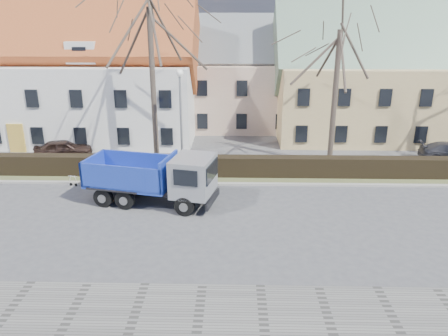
{
  "coord_description": "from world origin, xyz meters",
  "views": [
    {
      "loc": [
        3.4,
        -20.33,
        9.89
      ],
      "look_at": [
        2.82,
        3.15,
        1.6
      ],
      "focal_mm": 35.0,
      "sensor_mm": 36.0,
      "label": 1
    }
  ],
  "objects_px": {
    "cart_frame": "(70,180)",
    "dump_truck": "(147,178)",
    "streetlight": "(181,121)",
    "parked_car_a": "(63,149)"
  },
  "relations": [
    {
      "from": "streetlight",
      "to": "parked_car_a",
      "type": "relative_size",
      "value": 1.68
    },
    {
      "from": "streetlight",
      "to": "cart_frame",
      "type": "distance_m",
      "value": 7.76
    },
    {
      "from": "dump_truck",
      "to": "cart_frame",
      "type": "xyz_separation_m",
      "value": [
        -5.24,
        2.37,
        -1.11
      ]
    },
    {
      "from": "dump_truck",
      "to": "parked_car_a",
      "type": "relative_size",
      "value": 1.83
    },
    {
      "from": "streetlight",
      "to": "dump_truck",
      "type": "bearing_deg",
      "value": -104.62
    },
    {
      "from": "cart_frame",
      "to": "dump_truck",
      "type": "bearing_deg",
      "value": -24.36
    },
    {
      "from": "dump_truck",
      "to": "cart_frame",
      "type": "relative_size",
      "value": 9.17
    },
    {
      "from": "dump_truck",
      "to": "streetlight",
      "type": "bearing_deg",
      "value": 87.85
    },
    {
      "from": "cart_frame",
      "to": "parked_car_a",
      "type": "distance_m",
      "value": 5.9
    },
    {
      "from": "dump_truck",
      "to": "cart_frame",
      "type": "bearing_deg",
      "value": 168.1
    }
  ]
}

